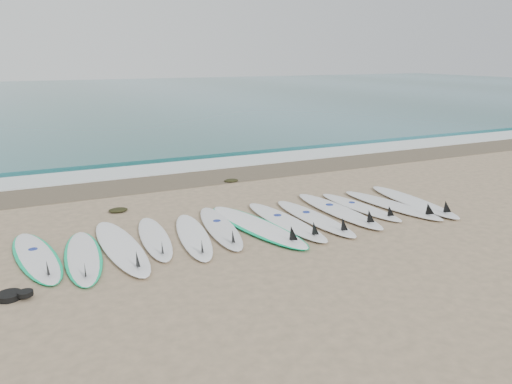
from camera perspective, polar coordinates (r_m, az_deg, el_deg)
name	(u,v)px	position (r m, az deg, el deg)	size (l,w,h in m)	color
ground	(254,227)	(9.41, -0.17, -3.98)	(120.00, 120.00, 0.00)	#998163
ocean	(70,97)	(40.81, -20.54, 10.10)	(120.00, 55.00, 0.03)	#27656B
wet_sand_band	(187,179)	(13.08, -7.93, 1.47)	(120.00, 1.80, 0.01)	brown
foam_band	(171,168)	(14.39, -9.65, 2.73)	(120.00, 1.40, 0.04)	silver
wave_crest	(158,157)	(15.80, -11.19, 3.90)	(120.00, 1.00, 0.10)	#27656B
surfboard_0	(37,257)	(8.66, -23.78, -6.79)	(0.93, 2.55, 0.32)	white
surfboard_1	(83,257)	(8.40, -19.15, -7.00)	(0.76, 2.43, 0.30)	white
surfboard_2	(122,247)	(8.57, -15.08, -6.10)	(0.73, 2.85, 0.36)	white
surfboard_3	(155,238)	(8.87, -11.46, -5.20)	(0.72, 2.35, 0.30)	white
surfboard_4	(194,236)	(8.84, -7.11, -5.04)	(0.92, 2.52, 0.32)	white
surfboard_5	(221,228)	(9.22, -4.04, -4.07)	(0.87, 2.58, 0.32)	silver
surfboard_6	(258,226)	(9.28, 0.19, -3.91)	(1.17, 3.00, 0.37)	white
surfboard_7	(287,221)	(9.53, 3.53, -3.38)	(0.71, 2.70, 0.34)	white
surfboard_8	(316,218)	(9.79, 6.82, -2.97)	(0.64, 2.61, 0.33)	white
surfboard_9	(339,211)	(10.31, 9.52, -2.10)	(0.67, 2.77, 0.35)	white
surfboard_10	(361,207)	(10.66, 11.96, -1.69)	(0.73, 2.38, 0.30)	white
surfboard_11	(393,205)	(10.93, 15.41, -1.45)	(0.95, 2.65, 0.33)	white
surfboard_12	(415,202)	(11.32, 17.67, -1.05)	(0.69, 2.76, 0.35)	white
seaweed_near	(118,210)	(10.66, -15.48, -2.00)	(0.39, 0.30, 0.08)	black
seaweed_far	(231,181)	(12.70, -2.85, 1.32)	(0.37, 0.29, 0.07)	black
leash_coil	(13,295)	(7.48, -26.04, -10.57)	(0.46, 0.36, 0.11)	black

